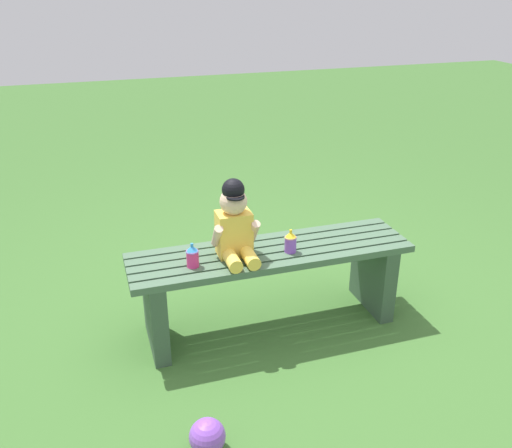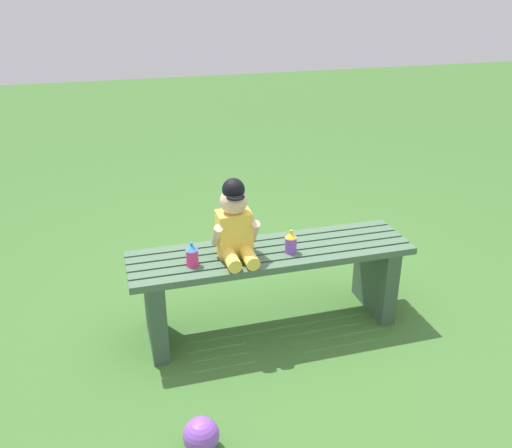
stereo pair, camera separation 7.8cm
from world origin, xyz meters
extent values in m
plane|color=#3D6B2D|center=(0.00, 0.00, 0.00)|extent=(16.00, 16.00, 0.00)
cube|color=#47664C|center=(0.00, -0.16, 0.44)|extent=(1.47, 0.06, 0.04)
cube|color=#47664C|center=(0.00, -0.08, 0.44)|extent=(1.47, 0.06, 0.04)
cube|color=#47664C|center=(0.00, 0.00, 0.44)|extent=(1.47, 0.06, 0.04)
cube|color=#47664C|center=(0.00, 0.08, 0.44)|extent=(1.47, 0.06, 0.04)
cube|color=#47664C|center=(0.00, 0.16, 0.44)|extent=(1.47, 0.06, 0.04)
cube|color=#3C5641|center=(-0.61, 0.00, 0.21)|extent=(0.08, 0.38, 0.42)
cube|color=#3C5641|center=(0.61, 0.00, 0.21)|extent=(0.08, 0.38, 0.42)
cube|color=#F2C64C|center=(-0.19, 0.01, 0.57)|extent=(0.17, 0.12, 0.23)
sphere|color=beige|center=(-0.19, 0.01, 0.75)|extent=(0.14, 0.14, 0.14)
cylinder|color=black|center=(-0.19, -0.03, 0.78)|extent=(0.09, 0.09, 0.01)
sphere|color=black|center=(-0.19, 0.01, 0.81)|extent=(0.11, 0.11, 0.11)
cylinder|color=#FED050|center=(-0.24, -0.11, 0.49)|extent=(0.07, 0.16, 0.07)
cylinder|color=#FED050|center=(-0.15, -0.11, 0.49)|extent=(0.07, 0.16, 0.07)
cylinder|color=beige|center=(-0.29, -0.02, 0.59)|extent=(0.04, 0.12, 0.14)
cylinder|color=beige|center=(-0.10, -0.02, 0.59)|extent=(0.04, 0.12, 0.14)
cylinder|color=#E5337F|center=(-0.42, -0.05, 0.50)|extent=(0.06, 0.06, 0.08)
cone|color=#338CE5|center=(-0.42, -0.05, 0.56)|extent=(0.06, 0.06, 0.03)
cylinder|color=#338CE5|center=(-0.42, -0.05, 0.57)|extent=(0.01, 0.01, 0.02)
cylinder|color=#8C4CCC|center=(0.09, -0.05, 0.50)|extent=(0.06, 0.06, 0.08)
cone|color=yellow|center=(0.09, -0.05, 0.56)|extent=(0.06, 0.06, 0.03)
cylinder|color=yellow|center=(0.09, -0.05, 0.57)|extent=(0.01, 0.01, 0.02)
sphere|color=#8C4CCC|center=(-0.53, -0.76, 0.07)|extent=(0.15, 0.15, 0.15)
camera|label=1|loc=(-0.85, -2.40, 1.76)|focal=38.83mm
camera|label=2|loc=(-0.77, -2.42, 1.76)|focal=38.83mm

